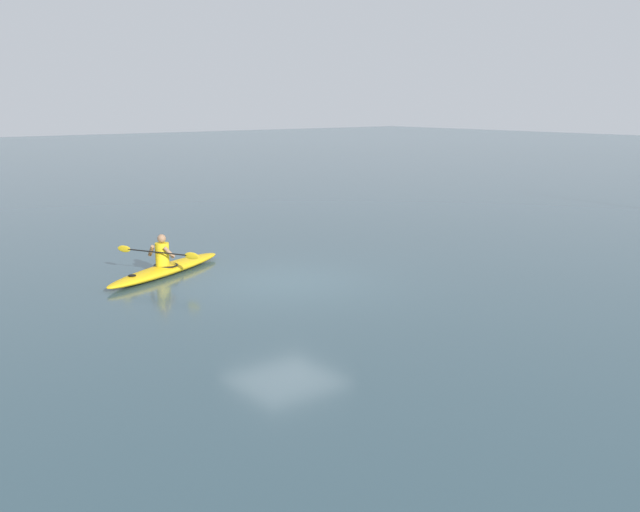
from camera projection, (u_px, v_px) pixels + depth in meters
ground_plane at (285, 282)px, 17.98m from camera, size 160.00×160.00×0.00m
kayak at (166, 269)px, 18.77m from camera, size 4.19×2.52×0.25m
kayaker at (162, 252)px, 18.54m from camera, size 1.11×2.19×0.78m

